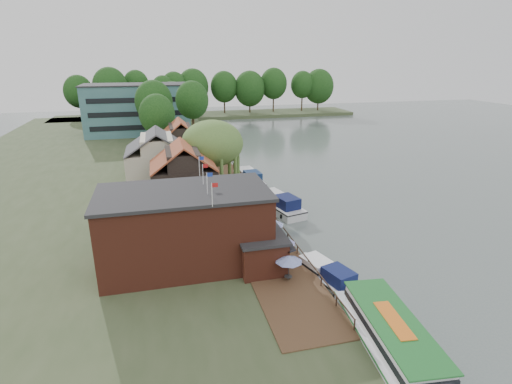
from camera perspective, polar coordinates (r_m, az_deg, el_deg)
ground at (r=44.23m, az=11.51°, el=-7.95°), size 260.00×260.00×0.00m
land_bank at (r=73.92m, az=-23.02°, el=2.28°), size 50.00×140.00×1.00m
quay_deck at (r=50.01m, az=-1.67°, el=-3.01°), size 6.00×50.00×0.10m
quay_rail at (r=50.90m, az=1.18°, el=-2.06°), size 0.20×49.00×1.00m
pub at (r=37.69m, az=-7.02°, el=-4.76°), size 20.00×11.00×7.30m
hotel_block at (r=106.18m, az=-16.54°, el=11.30°), size 25.40×12.40×12.30m
cottage_a at (r=51.50m, az=-10.32°, el=2.28°), size 8.60×7.60×8.50m
cottage_b at (r=61.08m, az=-13.84°, el=4.64°), size 9.60×8.60×8.50m
cottage_c at (r=69.97m, az=-10.68°, el=6.62°), size 7.60×7.60×8.50m
willow at (r=56.48m, az=-6.19°, el=4.95°), size 8.60×8.60×10.43m
umbrella_0 at (r=35.20m, az=4.67°, el=-10.78°), size 2.39×2.39×2.38m
umbrella_1 at (r=38.29m, az=4.03°, el=-8.17°), size 2.16×2.16×2.38m
umbrella_2 at (r=39.67m, az=2.11°, el=-7.13°), size 2.18×2.18×2.38m
umbrella_3 at (r=42.14m, az=2.34°, el=-5.51°), size 2.44×2.44×2.38m
umbrella_4 at (r=45.84m, az=-0.77°, el=-3.43°), size 2.46×2.46×2.38m
umbrella_5 at (r=47.88m, az=-0.54°, el=-2.43°), size 1.99×1.99×2.38m
cruiser_0 at (r=37.39m, az=9.96°, el=-11.27°), size 5.35×9.45×2.14m
cruiser_1 at (r=53.30m, az=3.29°, el=-1.37°), size 5.83×10.98×2.56m
cruiser_2 at (r=64.60m, az=-1.01°, el=2.27°), size 4.06×10.47×2.50m
tour_boat at (r=29.75m, az=19.41°, el=-19.92°), size 5.42×14.37×3.06m
swan at (r=32.11m, az=14.71°, el=-19.11°), size 0.44×0.44×0.44m
bank_tree_0 at (r=78.90m, az=-13.82°, el=9.11°), size 6.67×6.67×12.13m
bank_tree_1 at (r=86.38m, az=-9.01°, el=10.84°), size 6.84×6.84×13.98m
bank_tree_2 at (r=93.08m, az=-14.28°, el=11.02°), size 8.19×8.19×13.87m
bank_tree_3 at (r=115.42m, az=-11.10°, el=12.10°), size 8.00×8.00×11.65m
bank_tree_4 at (r=121.42m, az=-11.78°, el=12.45°), size 8.05×8.05×11.97m
bank_tree_5 at (r=131.18m, az=-13.08°, el=13.07°), size 6.85×6.85×13.19m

